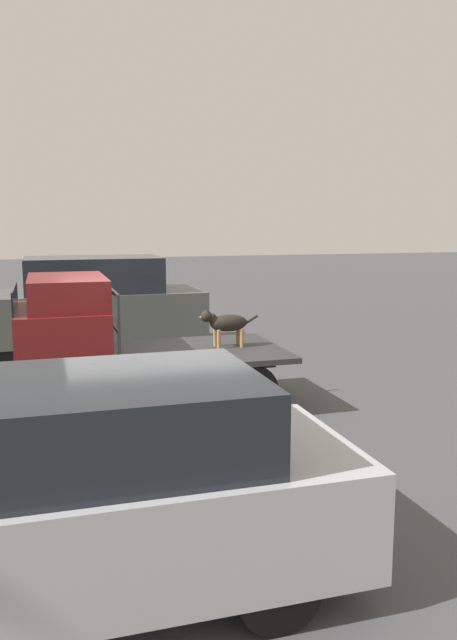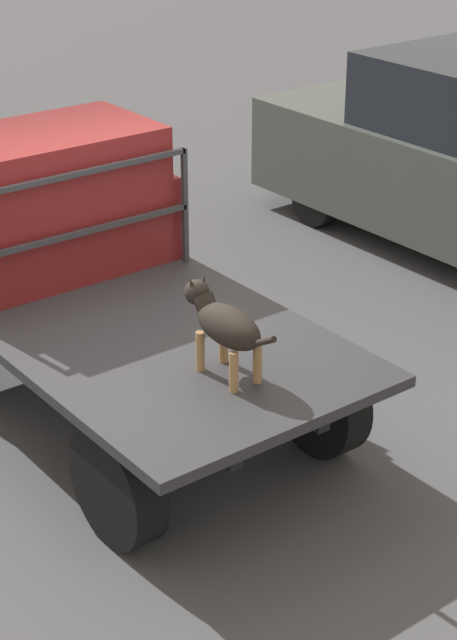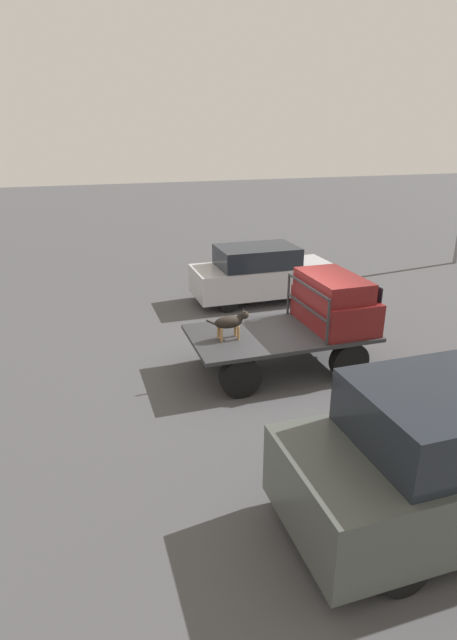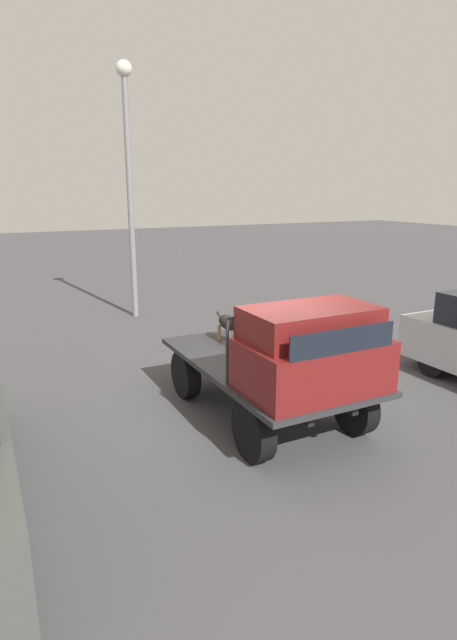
# 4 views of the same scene
# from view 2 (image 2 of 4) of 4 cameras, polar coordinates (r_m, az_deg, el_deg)

# --- Properties ---
(ground_plane) EXTENTS (80.00, 80.00, 0.00)m
(ground_plane) POSITION_cam_2_polar(r_m,az_deg,el_deg) (8.32, -5.14, -5.29)
(ground_plane) COLOR #474749
(flatbed_truck) EXTENTS (3.85, 2.05, 0.88)m
(flatbed_truck) POSITION_cam_2_polar(r_m,az_deg,el_deg) (8.02, -5.32, -1.42)
(flatbed_truck) COLOR black
(flatbed_truck) RESTS_ON ground
(truck_cab) EXTENTS (1.22, 1.93, 1.13)m
(truck_cab) POSITION_cam_2_polar(r_m,az_deg,el_deg) (8.70, -9.97, 6.19)
(truck_cab) COLOR maroon
(truck_cab) RESTS_ON flatbed_truck
(truck_headboard) EXTENTS (0.04, 1.93, 0.97)m
(truck_headboard) POSITION_cam_2_polar(r_m,az_deg,el_deg) (8.12, -7.82, 5.67)
(truck_headboard) COLOR #2D2D30
(truck_headboard) RESTS_ON flatbed_truck
(dog) EXTENTS (0.94, 0.26, 0.61)m
(dog) POSITION_cam_2_polar(r_m,az_deg,el_deg) (6.93, -0.28, -0.18)
(dog) COLOR #9E7547
(dog) RESTS_ON flatbed_truck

